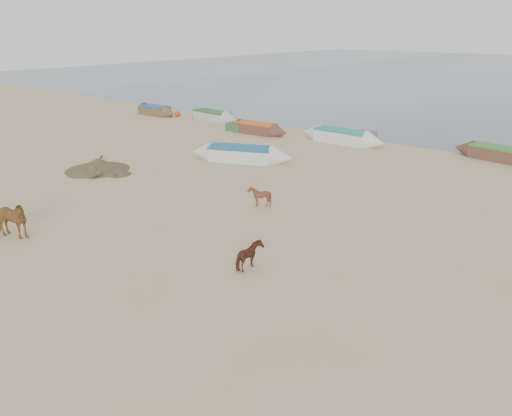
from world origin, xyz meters
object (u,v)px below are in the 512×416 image
Objects in this scene: cow_adult at (9,220)px; calf_front at (259,196)px; near_canoe at (241,154)px; calf_right at (250,257)px.

cow_adult is 10.01m from calf_front.
cow_adult is 0.28× the size of near_canoe.
calf_right is 13.94m from near_canoe.
calf_right is 0.15× the size of near_canoe.
calf_right reaches higher than near_canoe.
near_canoe is (-9.47, 10.23, -0.03)m from calf_right.
cow_adult is at bearing -110.77° from near_canoe.
cow_adult is 9.39m from calf_right.
near_canoe is at bearing -17.16° from cow_adult.
calf_right reaches higher than calf_front.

